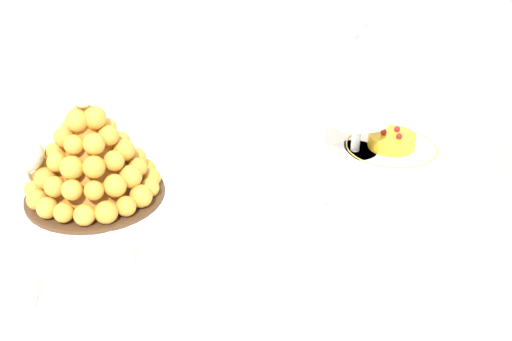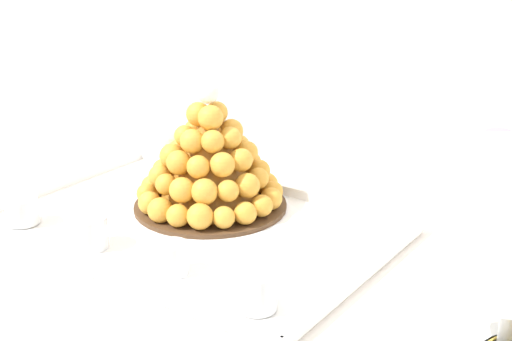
% 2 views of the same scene
% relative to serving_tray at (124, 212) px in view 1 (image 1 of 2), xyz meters
% --- Properties ---
extents(buffet_table, '(1.33, 0.94, 0.78)m').
position_rel_serving_tray_xyz_m(buffet_table, '(0.11, -0.08, -0.12)').
color(buffet_table, brown).
rests_on(buffet_table, ground_plane).
extents(serving_tray, '(0.66, 0.44, 0.02)m').
position_rel_serving_tray_xyz_m(serving_tray, '(0.00, 0.00, 0.00)').
color(serving_tray, white).
rests_on(serving_tray, buffet_table).
extents(croquembouche, '(0.28, 0.28, 0.23)m').
position_rel_serving_tray_xyz_m(croquembouche, '(-0.03, 0.08, 0.09)').
color(croquembouche, '#4C331E').
rests_on(croquembouche, serving_tray).
extents(dessert_cup_left, '(0.06, 0.06, 0.05)m').
position_rel_serving_tray_xyz_m(dessert_cup_left, '(-0.25, -0.16, 0.02)').
color(dessert_cup_left, silver).
rests_on(dessert_cup_left, serving_tray).
extents(dessert_cup_mid_left, '(0.06, 0.06, 0.05)m').
position_rel_serving_tray_xyz_m(dessert_cup_mid_left, '(-0.08, -0.15, 0.03)').
color(dessert_cup_mid_left, silver).
rests_on(dessert_cup_mid_left, serving_tray).
extents(dessert_cup_centre, '(0.05, 0.05, 0.05)m').
position_rel_serving_tray_xyz_m(dessert_cup_centre, '(0.09, -0.15, 0.02)').
color(dessert_cup_centre, silver).
rests_on(dessert_cup_centre, serving_tray).
extents(dessert_cup_mid_right, '(0.05, 0.05, 0.05)m').
position_rel_serving_tray_xyz_m(dessert_cup_mid_right, '(0.25, -0.16, 0.03)').
color(dessert_cup_mid_right, silver).
rests_on(dessert_cup_mid_right, serving_tray).
extents(macaron_goblet, '(0.14, 0.14, 0.30)m').
position_rel_serving_tray_xyz_m(macaron_goblet, '(0.54, -0.05, 0.17)').
color(macaron_goblet, white).
rests_on(macaron_goblet, buffet_table).
extents(fruit_tart_plate, '(0.22, 0.22, 0.05)m').
position_rel_serving_tray_xyz_m(fruit_tart_plate, '(0.62, -0.08, 0.01)').
color(fruit_tart_plate, white).
rests_on(fruit_tart_plate, buffet_table).
extents(wine_glass, '(0.07, 0.07, 0.15)m').
position_rel_serving_tray_xyz_m(wine_glass, '(-0.14, 0.13, 0.11)').
color(wine_glass, silver).
rests_on(wine_glass, buffet_table).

